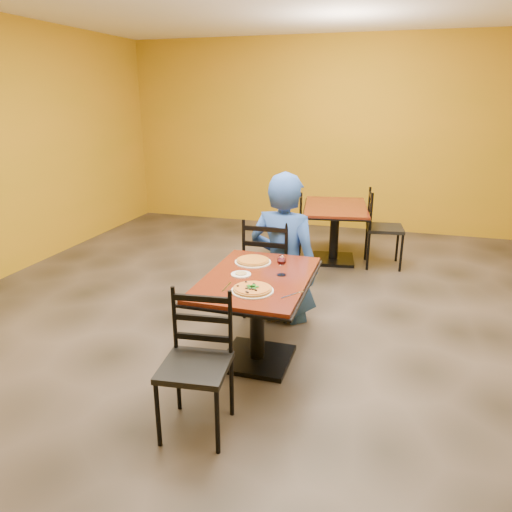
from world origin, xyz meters
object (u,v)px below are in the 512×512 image
(chair_second_left, at_px, (287,226))
(chair_second_right, at_px, (385,229))
(table_main, at_px, (257,299))
(plate_far, at_px, (253,262))
(table_second, at_px, (335,220))
(chair_main_far, at_px, (270,265))
(diner, at_px, (284,247))
(pizza_far, at_px, (253,260))
(pizza_main, at_px, (252,289))
(plate_main, at_px, (252,291))
(wine_glass, at_px, (282,264))
(chair_main_near, at_px, (195,368))
(side_plate, at_px, (241,274))

(chair_second_left, xyz_separation_m, chair_second_right, (1.27, 0.00, 0.06))
(table_main, height_order, plate_far, plate_far)
(table_second, bearing_deg, chair_main_far, -102.76)
(diner, height_order, pizza_far, diner)
(table_second, distance_m, chair_main_far, 1.82)
(table_main, xyz_separation_m, pizza_main, (0.05, -0.29, 0.21))
(chair_main_far, height_order, pizza_main, chair_main_far)
(chair_main_far, height_order, plate_far, chair_main_far)
(table_second, bearing_deg, chair_second_right, 0.00)
(chair_main_far, xyz_separation_m, plate_main, (0.21, -1.25, 0.25))
(plate_main, xyz_separation_m, wine_glass, (0.12, 0.38, 0.08))
(table_second, distance_m, diner, 1.87)
(plate_main, bearing_deg, table_second, 86.30)
(pizza_main, xyz_separation_m, plate_far, (-0.18, 0.60, -0.02))
(chair_main_far, bearing_deg, pizza_main, 97.95)
(chair_main_near, height_order, chair_second_left, chair_main_near)
(chair_second_right, xyz_separation_m, diner, (-0.88, -1.84, 0.23))
(chair_main_near, relative_size, pizza_main, 3.27)
(chair_main_near, distance_m, pizza_far, 1.29)
(table_second, relative_size, side_plate, 8.21)
(plate_far, bearing_deg, pizza_main, -73.23)
(pizza_main, bearing_deg, plate_far, 106.77)
(chair_main_near, xyz_separation_m, plate_main, (0.18, 0.65, 0.29))
(chair_second_right, xyz_separation_m, side_plate, (-1.02, -2.73, 0.26))
(chair_second_left, bearing_deg, pizza_main, -1.72)
(chair_main_far, xyz_separation_m, wine_glass, (0.33, -0.86, 0.34))
(table_second, relative_size, diner, 0.91)
(plate_main, height_order, pizza_main, pizza_main)
(pizza_far, bearing_deg, plate_far, 45.00)
(chair_second_right, bearing_deg, chair_second_left, 82.25)
(chair_second_left, relative_size, plate_far, 2.77)
(diner, height_order, plate_main, diner)
(chair_second_right, distance_m, diner, 2.05)
(table_main, relative_size, chair_main_far, 1.22)
(table_second, bearing_deg, pizza_main, -93.70)
(chair_main_far, distance_m, wine_glass, 0.98)
(plate_far, relative_size, wine_glass, 1.72)
(pizza_main, relative_size, side_plate, 1.77)
(pizza_main, bearing_deg, pizza_far, 106.77)
(chair_main_near, height_order, plate_far, chair_main_near)
(side_plate, bearing_deg, pizza_far, 89.41)
(table_main, height_order, chair_main_near, chair_main_near)
(chair_main_near, xyz_separation_m, chair_main_far, (-0.02, 1.89, 0.04))
(chair_main_near, xyz_separation_m, chair_second_left, (-0.26, 3.67, -0.04))
(diner, xyz_separation_m, plate_main, (0.05, -1.18, 0.03))
(chair_main_near, xyz_separation_m, pizza_far, (0.00, 1.25, 0.31))
(chair_second_right, bearing_deg, plate_main, 156.86)
(chair_main_far, bearing_deg, table_main, 97.79)
(plate_main, distance_m, pizza_main, 0.02)
(diner, bearing_deg, pizza_far, 84.75)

